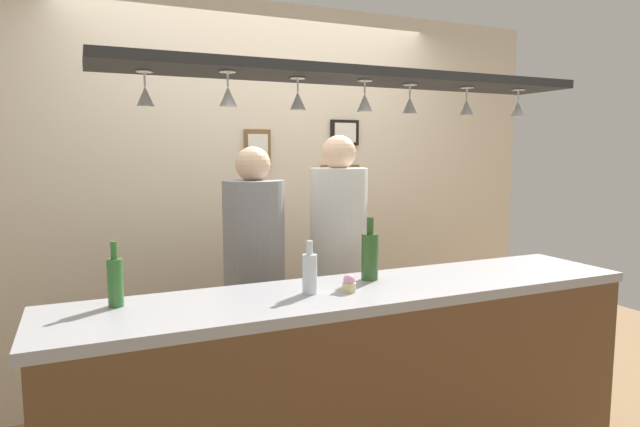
{
  "coord_description": "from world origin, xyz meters",
  "views": [
    {
      "loc": [
        -1.13,
        -2.44,
        1.62
      ],
      "look_at": [
        0.0,
        0.1,
        1.3
      ],
      "focal_mm": 30.39,
      "sensor_mm": 36.0,
      "label": 1
    }
  ],
  "objects_px": {
    "person_left_grey_shirt": "(254,264)",
    "bottle_beer_green_import": "(115,281)",
    "person_middle_white_patterned_shirt": "(338,250)",
    "cupcake": "(349,284)",
    "bottle_champagne_green": "(370,255)",
    "bottle_soda_clear": "(310,272)",
    "picture_frame_lower_pair": "(340,177)",
    "picture_frame_upper_small": "(345,133)",
    "picture_frame_crest": "(258,149)"
  },
  "relations": [
    {
      "from": "bottle_beer_green_import",
      "to": "cupcake",
      "type": "relative_size",
      "value": 3.33
    },
    {
      "from": "person_left_grey_shirt",
      "to": "bottle_soda_clear",
      "type": "bearing_deg",
      "value": -88.96
    },
    {
      "from": "picture_frame_crest",
      "to": "person_left_grey_shirt",
      "type": "bearing_deg",
      "value": -109.73
    },
    {
      "from": "person_middle_white_patterned_shirt",
      "to": "bottle_champagne_green",
      "type": "height_order",
      "value": "person_middle_white_patterned_shirt"
    },
    {
      "from": "person_middle_white_patterned_shirt",
      "to": "picture_frame_crest",
      "type": "bearing_deg",
      "value": 114.21
    },
    {
      "from": "bottle_beer_green_import",
      "to": "picture_frame_upper_small",
      "type": "height_order",
      "value": "picture_frame_upper_small"
    },
    {
      "from": "person_middle_white_patterned_shirt",
      "to": "cupcake",
      "type": "distance_m",
      "value": 0.87
    },
    {
      "from": "person_left_grey_shirt",
      "to": "bottle_beer_green_import",
      "type": "xyz_separation_m",
      "value": [
        -0.76,
        -0.63,
        0.12
      ]
    },
    {
      "from": "picture_frame_upper_small",
      "to": "picture_frame_lower_pair",
      "type": "bearing_deg",
      "value": 180.0
    },
    {
      "from": "bottle_beer_green_import",
      "to": "cupcake",
      "type": "xyz_separation_m",
      "value": [
        0.94,
        -0.18,
        -0.07
      ]
    },
    {
      "from": "person_left_grey_shirt",
      "to": "picture_frame_upper_small",
      "type": "distance_m",
      "value": 1.33
    },
    {
      "from": "person_middle_white_patterned_shirt",
      "to": "bottle_beer_green_import",
      "type": "bearing_deg",
      "value": -153.95
    },
    {
      "from": "cupcake",
      "to": "picture_frame_upper_small",
      "type": "bearing_deg",
      "value": 64.17
    },
    {
      "from": "bottle_beer_green_import",
      "to": "cupcake",
      "type": "distance_m",
      "value": 0.96
    },
    {
      "from": "person_left_grey_shirt",
      "to": "picture_frame_lower_pair",
      "type": "bearing_deg",
      "value": 37.2
    },
    {
      "from": "bottle_soda_clear",
      "to": "bottle_champagne_green",
      "type": "bearing_deg",
      "value": 18.09
    },
    {
      "from": "person_middle_white_patterned_shirt",
      "to": "bottle_beer_green_import",
      "type": "height_order",
      "value": "person_middle_white_patterned_shirt"
    },
    {
      "from": "picture_frame_upper_small",
      "to": "picture_frame_lower_pair",
      "type": "distance_m",
      "value": 0.32
    },
    {
      "from": "bottle_soda_clear",
      "to": "picture_frame_crest",
      "type": "relative_size",
      "value": 0.88
    },
    {
      "from": "bottle_champagne_green",
      "to": "person_left_grey_shirt",
      "type": "bearing_deg",
      "value": 120.22
    },
    {
      "from": "person_middle_white_patterned_shirt",
      "to": "bottle_beer_green_import",
      "type": "relative_size",
      "value": 6.57
    },
    {
      "from": "picture_frame_lower_pair",
      "to": "person_middle_white_patterned_shirt",
      "type": "bearing_deg",
      "value": -116.99
    },
    {
      "from": "picture_frame_crest",
      "to": "picture_frame_upper_small",
      "type": "bearing_deg",
      "value": 0.0
    },
    {
      "from": "bottle_soda_clear",
      "to": "picture_frame_upper_small",
      "type": "bearing_deg",
      "value": 58.26
    },
    {
      "from": "picture_frame_crest",
      "to": "bottle_champagne_green",
      "type": "bearing_deg",
      "value": -83.66
    },
    {
      "from": "cupcake",
      "to": "picture_frame_lower_pair",
      "type": "distance_m",
      "value": 1.64
    },
    {
      "from": "person_left_grey_shirt",
      "to": "picture_frame_crest",
      "type": "bearing_deg",
      "value": 70.27
    },
    {
      "from": "person_middle_white_patterned_shirt",
      "to": "picture_frame_crest",
      "type": "relative_size",
      "value": 6.57
    },
    {
      "from": "cupcake",
      "to": "picture_frame_lower_pair",
      "type": "xyz_separation_m",
      "value": [
        0.67,
        1.45,
        0.38
      ]
    },
    {
      "from": "bottle_soda_clear",
      "to": "picture_frame_lower_pair",
      "type": "height_order",
      "value": "picture_frame_lower_pair"
    },
    {
      "from": "cupcake",
      "to": "bottle_champagne_green",
      "type": "bearing_deg",
      "value": 40.05
    },
    {
      "from": "cupcake",
      "to": "picture_frame_crest",
      "type": "distance_m",
      "value": 1.56
    },
    {
      "from": "cupcake",
      "to": "picture_frame_crest",
      "type": "height_order",
      "value": "picture_frame_crest"
    },
    {
      "from": "bottle_champagne_green",
      "to": "bottle_soda_clear",
      "type": "distance_m",
      "value": 0.38
    },
    {
      "from": "person_left_grey_shirt",
      "to": "person_middle_white_patterned_shirt",
      "type": "distance_m",
      "value": 0.52
    },
    {
      "from": "picture_frame_upper_small",
      "to": "picture_frame_crest",
      "type": "distance_m",
      "value": 0.66
    },
    {
      "from": "person_middle_white_patterned_shirt",
      "to": "picture_frame_lower_pair",
      "type": "distance_m",
      "value": 0.82
    },
    {
      "from": "person_left_grey_shirt",
      "to": "picture_frame_lower_pair",
      "type": "distance_m",
      "value": 1.15
    },
    {
      "from": "cupcake",
      "to": "picture_frame_lower_pair",
      "type": "height_order",
      "value": "picture_frame_lower_pair"
    },
    {
      "from": "picture_frame_crest",
      "to": "picture_frame_lower_pair",
      "type": "distance_m",
      "value": 0.65
    },
    {
      "from": "bottle_champagne_green",
      "to": "bottle_beer_green_import",
      "type": "bearing_deg",
      "value": 179.18
    },
    {
      "from": "person_left_grey_shirt",
      "to": "cupcake",
      "type": "height_order",
      "value": "person_left_grey_shirt"
    },
    {
      "from": "person_left_grey_shirt",
      "to": "picture_frame_upper_small",
      "type": "bearing_deg",
      "value": 36.13
    },
    {
      "from": "bottle_champagne_green",
      "to": "bottle_beer_green_import",
      "type": "distance_m",
      "value": 1.13
    },
    {
      "from": "cupcake",
      "to": "picture_frame_crest",
      "type": "xyz_separation_m",
      "value": [
        0.05,
        1.45,
        0.59
      ]
    },
    {
      "from": "picture_frame_upper_small",
      "to": "picture_frame_crest",
      "type": "relative_size",
      "value": 0.85
    },
    {
      "from": "picture_frame_crest",
      "to": "person_middle_white_patterned_shirt",
      "type": "bearing_deg",
      "value": -65.79
    },
    {
      "from": "bottle_beer_green_import",
      "to": "picture_frame_lower_pair",
      "type": "xyz_separation_m",
      "value": [
        1.61,
        1.27,
        0.31
      ]
    },
    {
      "from": "cupcake",
      "to": "picture_frame_lower_pair",
      "type": "bearing_deg",
      "value": 65.26
    },
    {
      "from": "person_left_grey_shirt",
      "to": "cupcake",
      "type": "distance_m",
      "value": 0.83
    }
  ]
}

